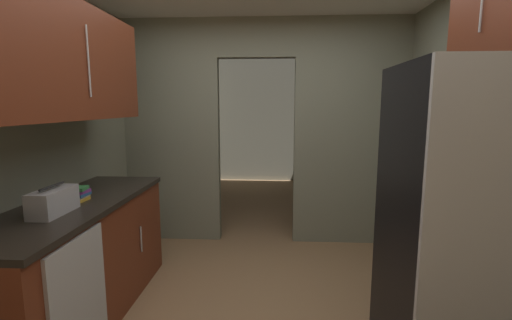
{
  "coord_description": "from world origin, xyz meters",
  "views": [
    {
      "loc": [
        0.16,
        -2.32,
        1.59
      ],
      "look_at": [
        -0.03,
        0.79,
        1.11
      ],
      "focal_mm": 24.82,
      "sensor_mm": 36.0,
      "label": 1
    }
  ],
  "objects_px": {
    "refrigerator": "(459,228)",
    "book_stack": "(79,194)",
    "boombox": "(53,202)",
    "dishwasher": "(80,308)"
  },
  "relations": [
    {
      "from": "refrigerator",
      "to": "book_stack",
      "type": "height_order",
      "value": "refrigerator"
    },
    {
      "from": "book_stack",
      "to": "refrigerator",
      "type": "bearing_deg",
      "value": -10.37
    },
    {
      "from": "refrigerator",
      "to": "boombox",
      "type": "bearing_deg",
      "value": 176.81
    },
    {
      "from": "book_stack",
      "to": "boombox",
      "type": "bearing_deg",
      "value": -88.01
    },
    {
      "from": "refrigerator",
      "to": "dishwasher",
      "type": "relative_size",
      "value": 2.15
    },
    {
      "from": "refrigerator",
      "to": "boombox",
      "type": "distance_m",
      "value": 2.45
    },
    {
      "from": "boombox",
      "to": "book_stack",
      "type": "distance_m",
      "value": 0.32
    },
    {
      "from": "refrigerator",
      "to": "book_stack",
      "type": "xyz_separation_m",
      "value": [
        -2.46,
        0.45,
        0.05
      ]
    },
    {
      "from": "boombox",
      "to": "book_stack",
      "type": "relative_size",
      "value": 2.09
    },
    {
      "from": "dishwasher",
      "to": "boombox",
      "type": "relative_size",
      "value": 2.47
    }
  ]
}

